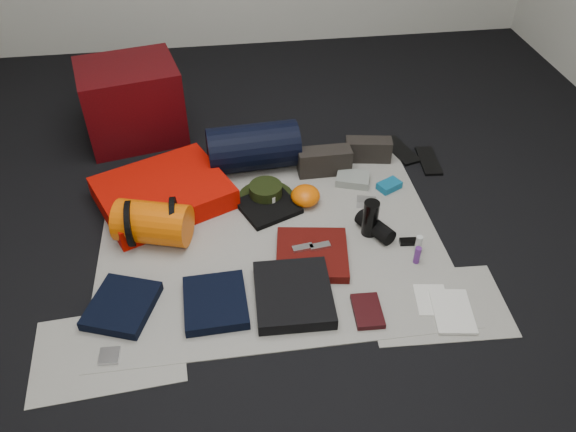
{
  "coord_description": "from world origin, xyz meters",
  "views": [
    {
      "loc": [
        -0.19,
        -1.95,
        1.83
      ],
      "look_at": [
        0.09,
        0.04,
        0.1
      ],
      "focal_mm": 35.0,
      "sensor_mm": 36.0,
      "label": 1
    }
  ],
  "objects": [
    {
      "name": "trousers_navy_b",
      "position": [
        -0.28,
        -0.38,
        0.03
      ],
      "size": [
        0.27,
        0.3,
        0.05
      ],
      "primitive_type": "cube",
      "rotation": [
        0.0,
        0.0,
        0.03
      ],
      "color": "black",
      "rests_on": "newspaper_mat"
    },
    {
      "name": "map_printout",
      "position": [
        0.63,
        -0.48,
        0.01
      ],
      "size": [
        0.16,
        0.19,
        0.01
      ],
      "primitive_type": "cube",
      "rotation": [
        0.0,
        0.0,
        -0.15
      ],
      "color": "silver",
      "rests_on": "newspaper_mat"
    },
    {
      "name": "flip_flop_right",
      "position": [
        0.96,
        0.51,
        0.01
      ],
      "size": [
        0.12,
        0.27,
        0.01
      ],
      "primitive_type": "cube",
      "rotation": [
        0.0,
        0.0,
        -0.1
      ],
      "color": "black",
      "rests_on": "floor"
    },
    {
      "name": "sleeping_pad",
      "position": [
        -0.51,
        0.35,
        0.06
      ],
      "size": [
        0.77,
        0.71,
        0.11
      ],
      "primitive_type": "cube",
      "rotation": [
        0.0,
        0.0,
        0.42
      ],
      "color": "red",
      "rests_on": "newspaper_mat"
    },
    {
      "name": "black_tshirt",
      "position": [
        0.01,
        0.22,
        0.02
      ],
      "size": [
        0.34,
        0.34,
        0.03
      ],
      "primitive_type": "cube",
      "rotation": [
        0.0,
        0.0,
        0.41
      ],
      "color": "black",
      "rests_on": "newspaper_mat"
    },
    {
      "name": "cyan_case",
      "position": [
        0.66,
        0.3,
        0.03
      ],
      "size": [
        0.14,
        0.12,
        0.04
      ],
      "primitive_type": "cube",
      "rotation": [
        0.0,
        0.0,
        0.47
      ],
      "color": "#0D5B82",
      "rests_on": "newspaper_mat"
    },
    {
      "name": "toiletry_purple",
      "position": [
        0.64,
        -0.25,
        0.05
      ],
      "size": [
        0.04,
        0.04,
        0.09
      ],
      "primitive_type": "cylinder",
      "rotation": [
        0.0,
        0.0,
        0.28
      ],
      "color": "#562476",
      "rests_on": "newspaper_mat"
    },
    {
      "name": "red_cabinet",
      "position": [
        -0.68,
        1.02,
        0.22
      ],
      "size": [
        0.62,
        0.55,
        0.45
      ],
      "primitive_type": "cube",
      "rotation": [
        0.0,
        0.0,
        0.22
      ],
      "color": "#480508",
      "rests_on": "floor"
    },
    {
      "name": "key_cluster",
      "position": [
        -0.69,
        -0.58,
        0.01
      ],
      "size": [
        0.08,
        0.08,
        0.01
      ],
      "primitive_type": "cube",
      "rotation": [
        0.0,
        0.0,
        -0.04
      ],
      "color": "silver",
      "rests_on": "newspaper_mat"
    },
    {
      "name": "hiking_boot_left",
      "position": [
        0.35,
        0.49,
        0.08
      ],
      "size": [
        0.29,
        0.11,
        0.14
      ],
      "primitive_type": "cube",
      "rotation": [
        0.0,
        0.0,
        0.01
      ],
      "color": "black",
      "rests_on": "newspaper_mat"
    },
    {
      "name": "newspaper_sheet_front_right",
      "position": [
        0.65,
        -0.5,
        0.0
      ],
      "size": [
        0.6,
        0.43,
        0.0
      ],
      "primitive_type": "cube",
      "rotation": [
        0.0,
        0.0,
        -0.05
      ],
      "color": "#B8B6AA",
      "rests_on": "floor"
    },
    {
      "name": "toiletry_clear",
      "position": [
        0.66,
        -0.18,
        0.05
      ],
      "size": [
        0.04,
        0.04,
        0.09
      ],
      "primitive_type": "cylinder",
      "rotation": [
        0.0,
        0.0,
        -0.22
      ],
      "color": "silver",
      "rests_on": "newspaper_mat"
    },
    {
      "name": "hiking_boot_right",
      "position": [
        0.62,
        0.58,
        0.07
      ],
      "size": [
        0.27,
        0.14,
        0.13
      ],
      "primitive_type": "cube",
      "rotation": [
        0.0,
        0.0,
        -0.16
      ],
      "color": "black",
      "rests_on": "newspaper_mat"
    },
    {
      "name": "sack_strap_right",
      "position": [
        -0.44,
        0.07,
        0.11
      ],
      "size": [
        0.03,
        0.22,
        0.22
      ],
      "primitive_type": "cylinder",
      "rotation": [
        0.0,
        1.57,
        0.0
      ],
      "color": "black",
      "rests_on": "newspaper_mat"
    },
    {
      "name": "newspaper_mat",
      "position": [
        0.0,
        0.0,
        0.0
      ],
      "size": [
        1.6,
        1.3,
        0.01
      ],
      "primitive_type": "cube",
      "color": "#B8B6AA",
      "rests_on": "floor"
    },
    {
      "name": "red_shirt",
      "position": [
        0.17,
        -0.16,
        0.03
      ],
      "size": [
        0.37,
        0.37,
        0.04
      ],
      "primitive_type": "cube",
      "rotation": [
        0.0,
        0.0,
        -0.15
      ],
      "color": "#4C0B08",
      "rests_on": "newspaper_mat"
    },
    {
      "name": "boonie_crown",
      "position": [
        0.01,
        0.31,
        0.05
      ],
      "size": [
        0.17,
        0.17,
        0.07
      ],
      "primitive_type": "cylinder",
      "color": "black",
      "rests_on": "boonie_brim"
    },
    {
      "name": "orange_stuff_sack",
      "position": [
        0.21,
        0.24,
        0.05
      ],
      "size": [
        0.2,
        0.2,
        0.1
      ],
      "primitive_type": "ellipsoid",
      "rotation": [
        0.0,
        0.0,
        0.43
      ],
      "color": "#E75B03",
      "rests_on": "newspaper_mat"
    },
    {
      "name": "trousers_charcoal",
      "position": [
        0.05,
        -0.39,
        0.03
      ],
      "size": [
        0.33,
        0.38,
        0.06
      ],
      "primitive_type": "cube",
      "rotation": [
        0.0,
        0.0,
        -0.04
      ],
      "color": "black",
      "rests_on": "newspaper_mat"
    },
    {
      "name": "stuff_sack",
      "position": [
        -0.54,
        0.07,
        0.11
      ],
      "size": [
        0.38,
        0.29,
        0.2
      ],
      "primitive_type": "cylinder",
      "rotation": [
        0.0,
        1.57,
        -0.29
      ],
      "color": "#E75B03",
      "rests_on": "newspaper_mat"
    },
    {
      "name": "energy_bar_b",
      "position": [
        0.21,
        -0.14,
        0.06
      ],
      "size": [
        0.1,
        0.05,
        0.01
      ],
      "primitive_type": "cube",
      "rotation": [
        0.0,
        0.0,
        0.14
      ],
      "color": "silver",
      "rests_on": "red_shirt"
    },
    {
      "name": "paperback_book",
      "position": [
        0.34,
        -0.51,
        0.02
      ],
      "size": [
        0.12,
        0.18,
        0.02
      ],
      "primitive_type": "cube",
      "rotation": [
        0.0,
        0.0,
        -0.05
      ],
      "color": "black",
      "rests_on": "newspaper_mat"
    },
    {
      "name": "flip_flop_left",
      "position": [
        0.83,
        0.64,
        0.01
      ],
      "size": [
        0.18,
        0.31,
        0.02
      ],
      "primitive_type": "cube",
      "rotation": [
        0.0,
        0.0,
        0.28
      ],
      "color": "black",
      "rests_on": "floor"
    },
    {
      "name": "sunglasses",
      "position": [
        0.64,
        -0.13,
        0.02
      ],
      "size": [
        0.1,
        0.05,
        0.02
      ],
      "primitive_type": "cube",
      "rotation": [
        0.0,
        0.0,
        -0.08
      ],
      "color": "black",
      "rests_on": "newspaper_mat"
    },
    {
      "name": "speaker",
      "position": [
        0.5,
        -0.03,
        0.05
      ],
      "size": [
        0.17,
        0.22,
        0.08
      ],
      "primitive_type": "cylinder",
      "rotation": [
        1.57,
        0.0,
        0.51
      ],
      "color": "black",
      "rests_on": "newspaper_mat"
    },
    {
      "name": "first_aid_pouch",
      "position": [
        0.49,
        0.38,
        0.03
      ],
      "size": [
        0.2,
        0.18,
        0.04
      ],
      "primitive_type": "cube",
      "rotation": [
        0.0,
        0.0,
        -0.33
      ],
      "color": "gray",
      "rests_on": "newspaper_mat"
    },
    {
      "name": "map_booklet",
      "position": [
        0.7,
        -0.56,
        0.01
      ],
      "size": [
        0.19,
        0.26,
        0.01
      ],
      "primitive_type": "cube",
      "rotation": [
        0.0,
        0.0,
        -0.15
      ],
      "color": "silver",
      "rests_on": "newspaper_mat"
    },
    {
      "name": "floor",
      "position": [
        0.0,
        0.0,
        -0.01
      ],
      "size": [
        4.5,
        4.5,
        0.02
      ],
      "primitive_type": "cube",
      "color": "black",
      "rests_on": "ground"
    },
    {
      "name": "water_bottle",
      "position": [
        0.47,
        -0.03,
        0.1
      ],
      "size": [
        0.08,
        0.08,
        0.19
      ],
      "primitive_type": "cylinder",
      "rotation": [
        0.0,
        0.0,
        0.08
      ],
      "color": "black",
      "rests_on": "newspaper_mat"
    },
    {
      "name": "energy_bar_a",
      "position": [
        0.13,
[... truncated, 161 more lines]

